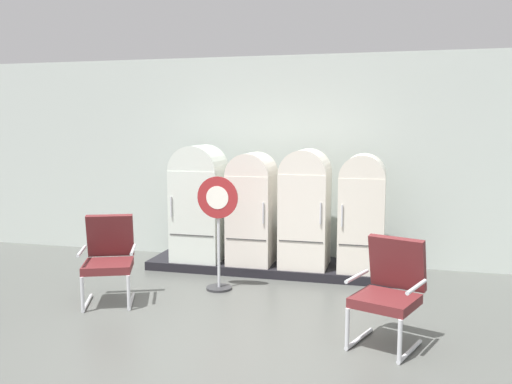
% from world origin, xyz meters
% --- Properties ---
extents(ground, '(12.00, 10.00, 0.05)m').
position_xyz_m(ground, '(0.00, 0.00, -0.03)').
color(ground, '#4E504C').
extents(back_wall, '(11.76, 0.12, 3.04)m').
position_xyz_m(back_wall, '(0.00, 3.66, 1.53)').
color(back_wall, silver).
rests_on(back_wall, ground).
extents(display_plinth, '(3.62, 0.95, 0.12)m').
position_xyz_m(display_plinth, '(0.00, 3.02, 0.06)').
color(display_plinth, black).
rests_on(display_plinth, ground).
extents(refrigerator_0, '(0.69, 0.68, 1.64)m').
position_xyz_m(refrigerator_0, '(-1.12, 2.91, 0.99)').
color(refrigerator_0, silver).
rests_on(refrigerator_0, display_plinth).
extents(refrigerator_1, '(0.60, 0.67, 1.54)m').
position_xyz_m(refrigerator_1, '(-0.34, 2.91, 0.94)').
color(refrigerator_1, silver).
rests_on(refrigerator_1, display_plinth).
extents(refrigerator_2, '(0.63, 0.71, 1.60)m').
position_xyz_m(refrigerator_2, '(0.41, 2.93, 0.97)').
color(refrigerator_2, silver).
rests_on(refrigerator_2, display_plinth).
extents(refrigerator_3, '(0.59, 0.64, 1.54)m').
position_xyz_m(refrigerator_3, '(1.17, 2.90, 0.94)').
color(refrigerator_3, silver).
rests_on(refrigerator_3, display_plinth).
extents(armchair_left, '(0.75, 0.80, 1.00)m').
position_xyz_m(armchair_left, '(-1.61, 1.24, 0.54)').
color(armchair_left, silver).
rests_on(armchair_left, ground).
extents(armchair_right, '(0.75, 0.79, 1.00)m').
position_xyz_m(armchair_right, '(1.55, 0.77, 0.54)').
color(armchair_right, silver).
rests_on(armchair_right, ground).
extents(sign_stand, '(0.52, 0.32, 1.42)m').
position_xyz_m(sign_stand, '(-0.52, 1.96, 0.73)').
color(sign_stand, '#2D2D30').
rests_on(sign_stand, ground).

